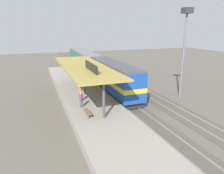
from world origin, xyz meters
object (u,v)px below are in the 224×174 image
(passenger_carriage_single, at_px, (84,61))
(light_mast, at_px, (185,35))
(platform_bench, at_px, (87,112))
(locomotive, at_px, (113,78))
(person_walking, at_px, (81,94))
(person_waiting, at_px, (81,99))

(passenger_carriage_single, bearing_deg, light_mast, -71.32)
(platform_bench, bearing_deg, locomotive, 55.12)
(passenger_carriage_single, distance_m, light_mast, 25.10)
(person_walking, bearing_deg, passenger_carriage_single, 75.68)
(passenger_carriage_single, xyz_separation_m, light_mast, (7.80, -23.07, 6.08))
(locomotive, bearing_deg, passenger_carriage_single, 90.00)
(passenger_carriage_single, distance_m, person_walking, 22.84)
(platform_bench, height_order, locomotive, locomotive)
(light_mast, bearing_deg, platform_bench, -165.63)
(locomotive, height_order, person_walking, locomotive)
(person_waiting, bearing_deg, person_walking, 79.18)
(locomotive, bearing_deg, light_mast, -33.03)
(light_mast, bearing_deg, locomotive, 146.97)
(platform_bench, distance_m, passenger_carriage_single, 27.29)
(platform_bench, height_order, passenger_carriage_single, passenger_carriage_single)
(passenger_carriage_single, relative_size, light_mast, 1.71)
(locomotive, height_order, light_mast, light_mast)
(passenger_carriage_single, height_order, person_waiting, passenger_carriage_single)
(locomotive, relative_size, person_walking, 8.44)
(person_walking, bearing_deg, person_waiting, -100.82)
(passenger_carriage_single, distance_m, person_waiting, 24.78)
(passenger_carriage_single, relative_size, person_waiting, 11.70)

